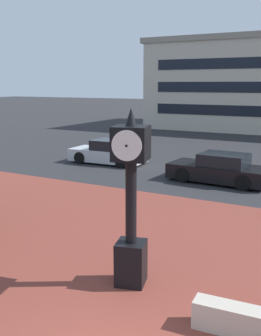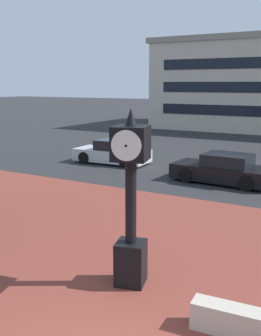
# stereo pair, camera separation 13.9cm
# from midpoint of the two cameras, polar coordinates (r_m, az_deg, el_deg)

# --- Properties ---
(plaza_brick_paving) EXTENTS (44.00, 13.94, 0.01)m
(plaza_brick_paving) POSITION_cam_midpoint_polar(r_m,az_deg,el_deg) (8.38, 7.39, -18.34)
(plaza_brick_paving) COLOR brown
(plaza_brick_paving) RESTS_ON ground
(street_clock) EXTENTS (0.85, 0.88, 3.74)m
(street_clock) POSITION_cam_midpoint_polar(r_m,az_deg,el_deg) (8.31, -0.41, -4.75)
(street_clock) COLOR black
(street_clock) RESTS_ON ground
(car_street_mid) EXTENTS (4.10, 1.95, 1.28)m
(car_street_mid) POSITION_cam_midpoint_polar(r_m,az_deg,el_deg) (21.68, -3.33, 2.16)
(car_street_mid) COLOR #B7BABF
(car_street_mid) RESTS_ON ground
(car_street_far) EXTENTS (4.34, 2.07, 1.28)m
(car_street_far) POSITION_cam_midpoint_polar(r_m,az_deg,el_deg) (17.81, 12.31, -0.21)
(car_street_far) COLOR black
(car_street_far) RESTS_ON ground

